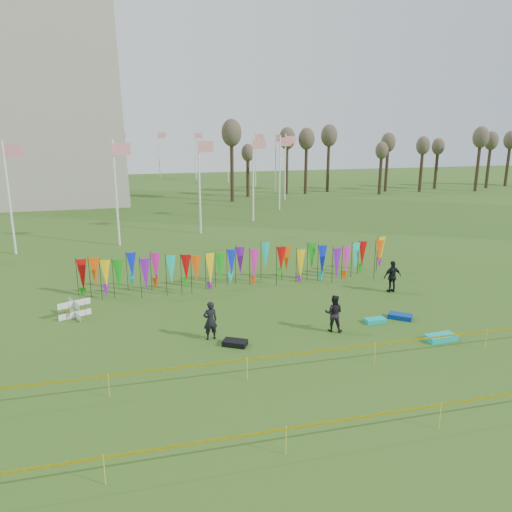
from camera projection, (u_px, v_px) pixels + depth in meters
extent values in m
plane|color=#305417|center=(286.00, 350.00, 20.73)|extent=(160.00, 160.00, 0.00)
cylinder|color=silver|center=(276.00, 163.00, 68.04)|extent=(0.16, 0.16, 8.00)
plane|color=red|center=(280.00, 138.00, 67.34)|extent=(1.40, 0.00, 1.40)
cylinder|color=silver|center=(255.00, 160.00, 74.58)|extent=(0.16, 0.16, 8.00)
plane|color=red|center=(259.00, 137.00, 73.89)|extent=(1.40, 0.00, 1.40)
cylinder|color=silver|center=(228.00, 157.00, 80.22)|extent=(0.16, 0.16, 8.00)
plane|color=red|center=(232.00, 136.00, 79.53)|extent=(1.40, 0.00, 1.40)
cylinder|color=silver|center=(196.00, 156.00, 84.56)|extent=(0.16, 0.16, 8.00)
plane|color=red|center=(199.00, 136.00, 83.87)|extent=(1.40, 0.00, 1.40)
cylinder|color=silver|center=(159.00, 155.00, 87.31)|extent=(0.16, 0.16, 8.00)
plane|color=red|center=(162.00, 135.00, 86.62)|extent=(1.40, 0.00, 1.40)
cylinder|color=silver|center=(119.00, 154.00, 88.28)|extent=(0.16, 0.16, 8.00)
plane|color=red|center=(122.00, 135.00, 87.59)|extent=(1.40, 0.00, 1.40)
cylinder|color=silver|center=(77.00, 155.00, 87.40)|extent=(0.16, 0.16, 8.00)
plane|color=red|center=(79.00, 135.00, 86.71)|extent=(1.40, 0.00, 1.40)
cylinder|color=silver|center=(31.00, 156.00, 84.74)|extent=(0.16, 0.16, 8.00)
plane|color=red|center=(33.00, 136.00, 84.05)|extent=(1.40, 0.00, 1.40)
cylinder|color=silver|center=(9.00, 199.00, 35.00)|extent=(0.16, 0.16, 8.00)
plane|color=red|center=(13.00, 151.00, 34.31)|extent=(1.40, 0.00, 1.40)
cylinder|color=silver|center=(116.00, 194.00, 37.67)|extent=(0.16, 0.16, 8.00)
plane|color=red|center=(121.00, 149.00, 36.97)|extent=(1.40, 0.00, 1.40)
cylinder|color=silver|center=(200.00, 187.00, 41.93)|extent=(0.16, 0.16, 8.00)
plane|color=red|center=(206.00, 147.00, 41.24)|extent=(1.40, 0.00, 1.40)
cylinder|color=silver|center=(253.00, 180.00, 47.51)|extent=(0.16, 0.16, 8.00)
plane|color=red|center=(259.00, 144.00, 46.81)|extent=(1.40, 0.00, 1.40)
cylinder|color=silver|center=(280.00, 173.00, 54.02)|extent=(0.16, 0.16, 8.00)
plane|color=red|center=(285.00, 142.00, 53.33)|extent=(1.40, 0.00, 1.40)
cylinder|color=silver|center=(285.00, 167.00, 61.02)|extent=(0.16, 0.16, 8.00)
plane|color=red|center=(290.00, 140.00, 60.33)|extent=(1.40, 0.00, 1.40)
cylinder|color=black|center=(74.00, 280.00, 26.38)|extent=(0.03, 0.03, 2.21)
cone|color=red|center=(79.00, 275.00, 26.39)|extent=(0.64, 0.64, 1.60)
cylinder|color=black|center=(87.00, 279.00, 26.55)|extent=(0.03, 0.03, 2.21)
cone|color=#F94E07|center=(93.00, 274.00, 26.56)|extent=(0.64, 0.64, 1.60)
cylinder|color=black|center=(101.00, 278.00, 26.72)|extent=(0.03, 0.03, 2.21)
cone|color=yellow|center=(106.00, 273.00, 26.73)|extent=(0.64, 0.64, 1.60)
cylinder|color=black|center=(114.00, 277.00, 26.89)|extent=(0.03, 0.03, 2.21)
cone|color=#12A216|center=(119.00, 273.00, 26.90)|extent=(0.64, 0.64, 1.60)
cylinder|color=black|center=(128.00, 276.00, 27.06)|extent=(0.03, 0.03, 2.21)
cone|color=#0E23F9|center=(133.00, 272.00, 27.07)|extent=(0.64, 0.64, 1.60)
cylinder|color=black|center=(141.00, 275.00, 27.23)|extent=(0.03, 0.03, 2.21)
cone|color=purple|center=(146.00, 271.00, 27.24)|extent=(0.64, 0.64, 1.60)
cylinder|color=black|center=(153.00, 274.00, 27.40)|extent=(0.03, 0.03, 2.21)
cone|color=#F01AAA|center=(158.00, 270.00, 27.41)|extent=(0.64, 0.64, 1.60)
cylinder|color=black|center=(166.00, 273.00, 27.56)|extent=(0.03, 0.03, 2.21)
cone|color=#0DCDB4|center=(171.00, 269.00, 27.58)|extent=(0.64, 0.64, 1.60)
cylinder|color=black|center=(179.00, 272.00, 27.73)|extent=(0.03, 0.03, 2.21)
cone|color=red|center=(184.00, 268.00, 27.74)|extent=(0.64, 0.64, 1.60)
cylinder|color=black|center=(191.00, 271.00, 27.90)|extent=(0.03, 0.03, 2.21)
cone|color=#F94E07|center=(196.00, 267.00, 27.91)|extent=(0.64, 0.64, 1.60)
cylinder|color=black|center=(203.00, 271.00, 28.07)|extent=(0.03, 0.03, 2.21)
cone|color=yellow|center=(208.00, 266.00, 28.08)|extent=(0.64, 0.64, 1.60)
cylinder|color=black|center=(216.00, 270.00, 28.24)|extent=(0.03, 0.03, 2.21)
cone|color=#12A216|center=(220.00, 265.00, 28.25)|extent=(0.64, 0.64, 1.60)
cylinder|color=black|center=(228.00, 269.00, 28.41)|extent=(0.03, 0.03, 2.21)
cone|color=#0E23F9|center=(232.00, 265.00, 28.42)|extent=(0.64, 0.64, 1.60)
cylinder|color=black|center=(239.00, 268.00, 28.58)|extent=(0.03, 0.03, 2.21)
cone|color=purple|center=(244.00, 264.00, 28.59)|extent=(0.64, 0.64, 1.60)
cylinder|color=black|center=(251.00, 267.00, 28.75)|extent=(0.03, 0.03, 2.21)
cone|color=#F01AAA|center=(256.00, 263.00, 28.76)|extent=(0.64, 0.64, 1.60)
cylinder|color=black|center=(263.00, 266.00, 28.92)|extent=(0.03, 0.03, 2.21)
cone|color=#0DCDB4|center=(267.00, 262.00, 28.93)|extent=(0.64, 0.64, 1.60)
cylinder|color=black|center=(274.00, 265.00, 29.08)|extent=(0.03, 0.03, 2.21)
cone|color=red|center=(279.00, 261.00, 29.10)|extent=(0.64, 0.64, 1.60)
cylinder|color=black|center=(285.00, 265.00, 29.25)|extent=(0.03, 0.03, 2.21)
cone|color=#F94E07|center=(290.00, 261.00, 29.26)|extent=(0.64, 0.64, 1.60)
cylinder|color=black|center=(297.00, 264.00, 29.42)|extent=(0.03, 0.03, 2.21)
cone|color=yellow|center=(301.00, 260.00, 29.43)|extent=(0.64, 0.64, 1.60)
cylinder|color=black|center=(308.00, 263.00, 29.59)|extent=(0.03, 0.03, 2.21)
cone|color=#12A216|center=(312.00, 259.00, 29.60)|extent=(0.64, 0.64, 1.60)
cylinder|color=black|center=(318.00, 262.00, 29.76)|extent=(0.03, 0.03, 2.21)
cone|color=#0E23F9|center=(323.00, 258.00, 29.77)|extent=(0.64, 0.64, 1.60)
cylinder|color=black|center=(329.00, 261.00, 29.93)|extent=(0.03, 0.03, 2.21)
cone|color=purple|center=(334.00, 258.00, 29.94)|extent=(0.64, 0.64, 1.60)
cylinder|color=black|center=(340.00, 261.00, 30.10)|extent=(0.03, 0.03, 2.21)
cone|color=#F01AAA|center=(344.00, 257.00, 30.11)|extent=(0.64, 0.64, 1.60)
cylinder|color=black|center=(350.00, 260.00, 30.27)|extent=(0.03, 0.03, 2.21)
cone|color=#0DCDB4|center=(355.00, 256.00, 30.28)|extent=(0.64, 0.64, 1.60)
cylinder|color=black|center=(361.00, 259.00, 30.44)|extent=(0.03, 0.03, 2.21)
cone|color=red|center=(365.00, 255.00, 30.45)|extent=(0.64, 0.64, 1.60)
cylinder|color=black|center=(371.00, 258.00, 30.60)|extent=(0.03, 0.03, 2.21)
cone|color=#F94E07|center=(376.00, 255.00, 30.62)|extent=(0.64, 0.64, 1.60)
cylinder|color=black|center=(381.00, 258.00, 30.77)|extent=(0.03, 0.03, 2.21)
cone|color=yellow|center=(386.00, 254.00, 30.78)|extent=(0.64, 0.64, 1.60)
cube|color=yellow|center=(303.00, 353.00, 18.58)|extent=(26.00, 0.01, 0.08)
cylinder|color=yellow|center=(109.00, 386.00, 16.97)|extent=(0.02, 0.02, 0.90)
cylinder|color=yellow|center=(251.00, 368.00, 18.19)|extent=(0.02, 0.02, 0.90)
cylinder|color=yellow|center=(376.00, 353.00, 19.41)|extent=(0.02, 0.02, 0.90)
cylinder|color=yellow|center=(485.00, 339.00, 20.63)|extent=(0.02, 0.02, 0.90)
cube|color=yellow|center=(355.00, 418.00, 14.44)|extent=(26.00, 0.01, 0.08)
cylinder|color=yellow|center=(105.00, 470.00, 12.83)|extent=(0.02, 0.02, 0.90)
cylinder|color=yellow|center=(289.00, 440.00, 14.05)|extent=(0.02, 0.02, 0.90)
cylinder|color=yellow|center=(444.00, 415.00, 15.27)|extent=(0.02, 0.02, 0.90)
cylinder|color=#39271C|center=(224.00, 173.00, 62.55)|extent=(0.44, 0.44, 6.40)
ellipsoid|color=brown|center=(223.00, 146.00, 61.69)|extent=(1.92, 1.92, 2.56)
cylinder|color=#39271C|center=(255.00, 172.00, 63.52)|extent=(0.44, 0.44, 6.40)
ellipsoid|color=brown|center=(255.00, 145.00, 62.67)|extent=(1.92, 1.92, 2.56)
cylinder|color=#39271C|center=(284.00, 172.00, 64.50)|extent=(0.44, 0.44, 6.40)
ellipsoid|color=brown|center=(285.00, 145.00, 63.64)|extent=(1.92, 1.92, 2.56)
cylinder|color=#39271C|center=(313.00, 171.00, 65.47)|extent=(0.44, 0.44, 6.40)
ellipsoid|color=brown|center=(314.00, 145.00, 64.62)|extent=(1.92, 1.92, 2.56)
cylinder|color=#39271C|center=(342.00, 170.00, 66.45)|extent=(0.44, 0.44, 6.40)
ellipsoid|color=brown|center=(343.00, 144.00, 65.59)|extent=(1.92, 1.92, 2.56)
cylinder|color=#39271C|center=(369.00, 170.00, 67.43)|extent=(0.44, 0.44, 6.40)
ellipsoid|color=brown|center=(370.00, 144.00, 66.57)|extent=(1.92, 1.92, 2.56)
cylinder|color=#39271C|center=(395.00, 169.00, 68.40)|extent=(0.44, 0.44, 6.40)
ellipsoid|color=brown|center=(397.00, 144.00, 67.55)|extent=(1.92, 1.92, 2.56)
cylinder|color=#39271C|center=(421.00, 168.00, 69.38)|extent=(0.44, 0.44, 6.40)
ellipsoid|color=brown|center=(423.00, 144.00, 68.52)|extent=(1.92, 1.92, 2.56)
cylinder|color=#39271C|center=(446.00, 168.00, 70.35)|extent=(0.44, 0.44, 6.40)
ellipsoid|color=brown|center=(449.00, 143.00, 69.50)|extent=(1.92, 1.92, 2.56)
cylinder|color=#39271C|center=(471.00, 167.00, 71.33)|extent=(0.44, 0.44, 6.40)
ellipsoid|color=brown|center=(473.00, 143.00, 70.47)|extent=(1.92, 1.92, 2.56)
cylinder|color=#39271C|center=(495.00, 166.00, 72.31)|extent=(0.44, 0.44, 6.40)
ellipsoid|color=brown|center=(497.00, 143.00, 71.45)|extent=(1.92, 1.92, 2.56)
cylinder|color=#B9150D|center=(65.00, 313.00, 23.58)|extent=(0.02, 0.02, 0.89)
cylinder|color=#B9150D|center=(83.00, 311.00, 23.77)|extent=(0.02, 0.02, 0.89)
cylinder|color=#B9150D|center=(67.00, 307.00, 24.31)|extent=(0.02, 0.02, 0.89)
cylinder|color=#B9150D|center=(84.00, 306.00, 24.50)|extent=(0.02, 0.02, 0.89)
imported|color=black|center=(210.00, 321.00, 21.53)|extent=(0.70, 0.56, 1.73)
imported|color=black|center=(334.00, 313.00, 22.39)|extent=(0.97, 0.83, 1.71)
imported|color=black|center=(392.00, 277.00, 27.65)|extent=(1.08, 0.64, 1.80)
cube|color=#0CB7B5|center=(375.00, 320.00, 23.56)|extent=(0.99, 0.50, 0.20)
cube|color=#093798|center=(400.00, 316.00, 24.01)|extent=(1.22, 1.14, 0.23)
cube|color=black|center=(235.00, 343.00, 21.09)|extent=(1.16, 1.00, 0.23)
cube|color=#0DBDBD|center=(441.00, 337.00, 21.60)|extent=(1.36, 0.71, 0.25)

